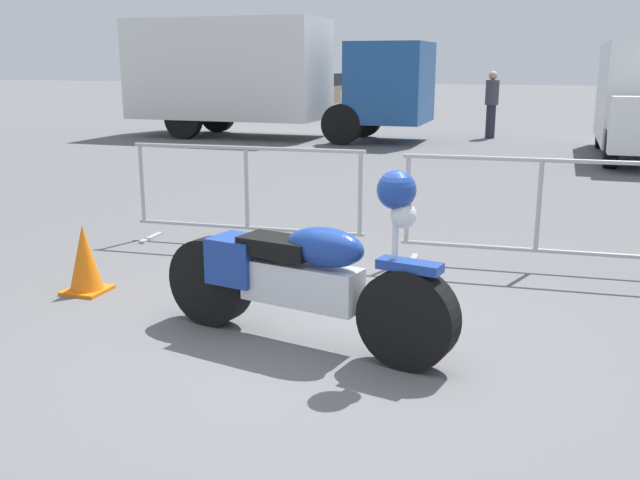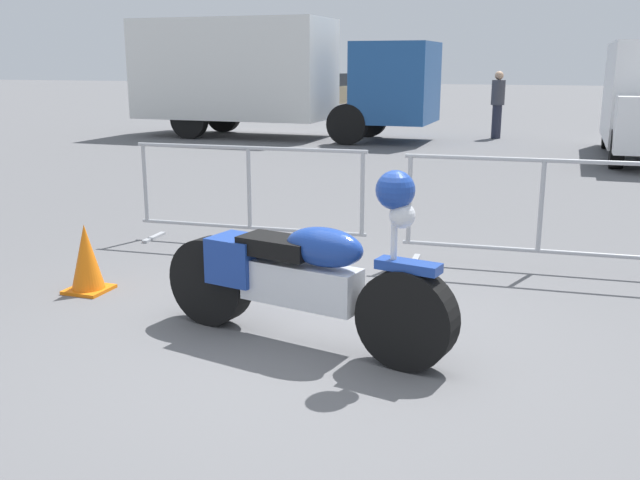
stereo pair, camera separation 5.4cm
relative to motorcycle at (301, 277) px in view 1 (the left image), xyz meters
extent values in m
plane|color=#5B5B5E|center=(0.14, -0.09, -0.49)|extent=(120.00, 120.00, 0.00)
cylinder|color=black|center=(0.78, -0.16, -0.16)|extent=(0.68, 0.31, 0.66)
cylinder|color=black|center=(-0.78, 0.16, -0.16)|extent=(0.68, 0.31, 0.66)
cube|color=silver|center=(0.00, 0.00, -0.05)|extent=(0.90, 0.42, 0.29)
ellipsoid|color=navy|center=(0.18, -0.04, 0.23)|extent=(0.62, 0.38, 0.27)
cube|color=black|center=(-0.18, 0.04, 0.19)|extent=(0.58, 0.39, 0.12)
cube|color=navy|center=(-0.52, 0.11, 0.05)|extent=(0.43, 0.40, 0.33)
cube|color=navy|center=(0.78, -0.16, 0.19)|extent=(0.43, 0.22, 0.06)
cylinder|color=silver|center=(0.68, -0.14, 0.33)|extent=(0.05, 0.05, 0.46)
sphere|color=silver|center=(0.73, -0.15, 0.51)|extent=(0.16, 0.16, 0.16)
sphere|color=navy|center=(0.68, -0.14, 0.67)|extent=(0.25, 0.25, 0.25)
cylinder|color=#9EA0A5|center=(-1.48, 2.37, 0.56)|extent=(2.54, 0.19, 0.04)
cylinder|color=#9EA0A5|center=(-1.48, 2.37, -0.29)|extent=(2.54, 0.19, 0.04)
cylinder|color=#9EA0A5|center=(-2.69, 2.30, 0.14)|extent=(0.05, 0.05, 0.85)
cylinder|color=#9EA0A5|center=(-1.48, 2.37, 0.14)|extent=(0.05, 0.05, 0.85)
cylinder|color=#9EA0A5|center=(-0.26, 2.44, 0.14)|extent=(0.05, 0.05, 0.85)
cube|color=#9EA0A5|center=(-2.62, 2.30, -0.47)|extent=(0.09, 0.44, 0.03)
cube|color=#9EA0A5|center=(-0.33, 2.44, -0.47)|extent=(0.09, 0.44, 0.03)
cylinder|color=#9EA0A5|center=(1.48, 2.37, 0.56)|extent=(2.54, 0.19, 0.04)
cylinder|color=#9EA0A5|center=(1.48, 2.37, -0.29)|extent=(2.54, 0.19, 0.04)
cylinder|color=#9EA0A5|center=(0.26, 2.30, 0.14)|extent=(0.05, 0.05, 0.85)
cylinder|color=#9EA0A5|center=(1.48, 2.37, 0.14)|extent=(0.05, 0.05, 0.85)
cube|color=#9EA0A5|center=(0.33, 2.30, -0.47)|extent=(0.09, 0.44, 0.03)
cube|color=silver|center=(-6.68, 12.86, 1.24)|extent=(5.00, 2.30, 2.50)
cube|color=#1E4C8C|center=(-2.38, 12.86, 0.94)|extent=(1.80, 2.19, 1.90)
cylinder|color=black|center=(-3.31, 13.82, -0.01)|extent=(0.96, 0.28, 0.96)
cylinder|color=black|center=(-3.31, 11.89, -0.01)|extent=(0.96, 0.28, 0.96)
cylinder|color=black|center=(-7.53, 13.82, -0.01)|extent=(0.96, 0.28, 0.96)
cylinder|color=black|center=(-7.53, 11.89, -0.01)|extent=(0.96, 0.28, 0.96)
cylinder|color=black|center=(2.53, 9.80, -0.13)|extent=(0.24, 0.72, 0.72)
cylinder|color=black|center=(2.51, 13.10, -0.13)|extent=(0.24, 0.72, 0.72)
cube|color=#236B38|center=(-10.79, 23.58, 0.11)|extent=(2.35, 4.45, 0.69)
cube|color=#1E232B|center=(-10.81, 23.44, 0.71)|extent=(1.90, 2.38, 0.49)
cylinder|color=black|center=(-11.29, 25.03, -0.17)|extent=(0.31, 0.66, 0.63)
cylinder|color=black|center=(-9.86, 24.81, -0.17)|extent=(0.31, 0.66, 0.63)
cylinder|color=black|center=(-11.71, 22.35, -0.17)|extent=(0.31, 0.66, 0.63)
cylinder|color=black|center=(-10.28, 22.13, -0.17)|extent=(0.31, 0.66, 0.63)
cube|color=tan|center=(-8.01, 23.59, 0.12)|extent=(2.38, 4.51, 0.70)
cube|color=#1E232B|center=(-8.03, 23.44, 0.72)|extent=(1.92, 2.41, 0.50)
cylinder|color=black|center=(-8.52, 25.05, -0.17)|extent=(0.31, 0.66, 0.64)
cylinder|color=black|center=(-7.07, 24.83, -0.17)|extent=(0.31, 0.66, 0.64)
cylinder|color=black|center=(-8.94, 22.34, -0.17)|extent=(0.31, 0.66, 0.64)
cylinder|color=black|center=(-7.49, 22.12, -0.17)|extent=(0.31, 0.66, 0.64)
cube|color=white|center=(-5.22, 23.55, 0.08)|extent=(2.20, 4.17, 0.65)
cube|color=#1E232B|center=(-5.25, 23.41, 0.63)|extent=(1.78, 2.23, 0.46)
cylinder|color=black|center=(-5.70, 24.90, -0.19)|extent=(0.29, 0.61, 0.59)
cylinder|color=black|center=(-4.36, 24.70, -0.19)|extent=(0.29, 0.61, 0.59)
cylinder|color=black|center=(-6.09, 22.39, -0.19)|extent=(0.29, 0.61, 0.59)
cylinder|color=black|center=(-4.75, 22.19, -0.19)|extent=(0.29, 0.61, 0.59)
cylinder|color=#262838|center=(-0.11, 14.53, -0.06)|extent=(0.29, 0.29, 0.85)
cylinder|color=#3F3F47|center=(-0.11, 14.53, 0.67)|extent=(0.41, 0.41, 0.62)
sphere|color=tan|center=(-0.11, 14.53, 1.09)|extent=(0.22, 0.22, 0.22)
cube|color=orange|center=(-2.14, 0.48, -0.47)|extent=(0.34, 0.34, 0.03)
cone|color=orange|center=(-2.14, 0.48, -0.18)|extent=(0.28, 0.28, 0.56)
camera|label=1|loc=(1.61, -4.40, 1.43)|focal=40.00mm
camera|label=2|loc=(1.66, -4.38, 1.43)|focal=40.00mm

